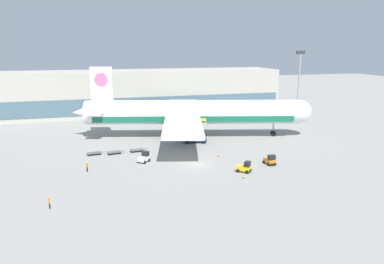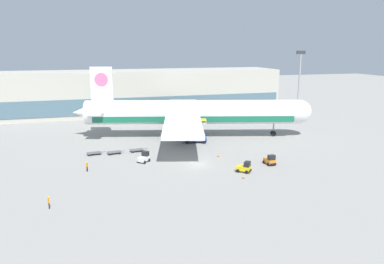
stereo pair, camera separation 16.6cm
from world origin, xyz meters
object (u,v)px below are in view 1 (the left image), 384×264
(light_mast, at_px, (299,79))
(baggage_tug_far, at_px, (245,167))
(scissor_lift_loader, at_px, (195,134))
(baggage_dolly_third, at_px, (137,150))
(traffic_cone_far, at_px, (218,155))
(traffic_cone_near, at_px, (244,176))
(airplane_main, at_px, (190,113))
(ground_crew_near, at_px, (49,201))
(baggage_dolly_second, at_px, (114,152))
(baggage_dolly_lead, at_px, (94,153))
(baggage_tug_mid, at_px, (144,158))
(baggage_tug_foreground, at_px, (270,160))
(ground_crew_far, at_px, (87,166))

(light_mast, xyz_separation_m, baggage_tug_far, (-37.08, -43.55, -11.13))
(scissor_lift_loader, bearing_deg, baggage_dolly_third, -148.12)
(light_mast, height_order, traffic_cone_far, light_mast)
(light_mast, distance_m, baggage_dolly_third, 60.14)
(light_mast, bearing_deg, traffic_cone_near, -129.71)
(airplane_main, distance_m, traffic_cone_near, 31.92)
(baggage_dolly_third, xyz_separation_m, ground_crew_near, (-15.47, -25.14, 0.66))
(traffic_cone_near, height_order, traffic_cone_far, traffic_cone_near)
(light_mast, height_order, baggage_tug_far, light_mast)
(baggage_tug_far, distance_m, baggage_dolly_third, 24.70)
(scissor_lift_loader, height_order, traffic_cone_far, scissor_lift_loader)
(baggage_dolly_second, bearing_deg, light_mast, 16.05)
(airplane_main, xyz_separation_m, baggage_tug_far, (1.80, -28.59, -4.96))
(baggage_tug_far, height_order, baggage_dolly_second, baggage_tug_far)
(baggage_dolly_second, relative_size, traffic_cone_near, 6.08)
(baggage_dolly_lead, relative_size, baggage_dolly_second, 1.00)
(baggage_tug_far, relative_size, baggage_dolly_lead, 0.73)
(baggage_tug_mid, bearing_deg, traffic_cone_far, -50.40)
(ground_crew_near, bearing_deg, scissor_lift_loader, -55.51)
(baggage_tug_mid, bearing_deg, airplane_main, 3.02)
(baggage_tug_far, bearing_deg, baggage_dolly_second, -178.89)
(baggage_tug_foreground, relative_size, baggage_tug_mid, 0.92)
(scissor_lift_loader, height_order, baggage_tug_mid, scissor_lift_loader)
(light_mast, height_order, baggage_dolly_third, light_mast)
(baggage_dolly_lead, bearing_deg, traffic_cone_far, -26.70)
(baggage_dolly_second, xyz_separation_m, ground_crew_near, (-10.76, -24.67, 0.66))
(baggage_dolly_second, xyz_separation_m, traffic_cone_near, (19.61, -20.88, -0.09))
(baggage_dolly_second, relative_size, ground_crew_near, 2.13)
(ground_crew_near, height_order, ground_crew_far, ground_crew_far)
(baggage_tug_mid, distance_m, ground_crew_far, 10.93)
(scissor_lift_loader, height_order, ground_crew_far, scissor_lift_loader)
(scissor_lift_loader, height_order, baggage_dolly_second, scissor_lift_loader)
(ground_crew_near, bearing_deg, traffic_cone_far, -71.53)
(baggage_tug_mid, distance_m, traffic_cone_far, 14.89)
(baggage_dolly_third, distance_m, ground_crew_near, 29.53)
(baggage_tug_mid, height_order, baggage_tug_far, same)
(baggage_tug_mid, bearing_deg, light_mast, -16.65)
(baggage_dolly_lead, height_order, baggage_dolly_second, same)
(baggage_tug_foreground, xyz_separation_m, ground_crew_far, (-32.92, 5.45, 0.21))
(baggage_tug_foreground, xyz_separation_m, traffic_cone_near, (-7.77, -5.46, -0.57))
(baggage_dolly_third, relative_size, ground_crew_near, 2.13)
(scissor_lift_loader, xyz_separation_m, ground_crew_far, (-24.40, -14.82, -0.93))
(scissor_lift_loader, relative_size, ground_crew_far, 3.16)
(baggage_tug_far, height_order, baggage_dolly_third, baggage_tug_far)
(baggage_dolly_second, distance_m, baggage_dolly_third, 4.74)
(airplane_main, bearing_deg, baggage_tug_foreground, -57.96)
(baggage_tug_mid, distance_m, baggage_dolly_third, 7.70)
(airplane_main, bearing_deg, scissor_lift_loader, -79.26)
(airplane_main, relative_size, traffic_cone_near, 91.78)
(baggage_dolly_second, xyz_separation_m, ground_crew_far, (-5.54, -9.96, 0.70))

